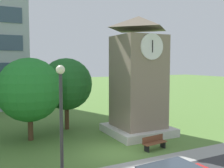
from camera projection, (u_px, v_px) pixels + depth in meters
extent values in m
plane|color=#567F38|center=(116.00, 153.00, 16.38)|extent=(160.00, 160.00, 0.00)
cube|color=#9E9E99|center=(137.00, 167.00, 14.22)|extent=(120.00, 1.60, 0.01)
cube|color=gray|center=(138.00, 85.00, 20.56)|extent=(3.49, 3.49, 7.82)
cube|color=beige|center=(138.00, 130.00, 20.86)|extent=(4.71, 4.71, 0.60)
pyramid|color=#6A5D4D|center=(139.00, 23.00, 20.16)|extent=(3.84, 3.84, 1.00)
cylinder|color=white|center=(152.00, 46.00, 18.71)|extent=(1.92, 0.12, 1.92)
cylinder|color=white|center=(157.00, 48.00, 21.13)|extent=(0.12, 1.92, 1.92)
cube|color=black|center=(152.00, 44.00, 18.64)|extent=(0.06, 0.08, 0.58)
cube|color=black|center=(153.00, 46.00, 18.64)|extent=(0.05, 0.06, 0.86)
cube|color=brown|center=(155.00, 143.00, 16.98)|extent=(1.85, 0.70, 0.06)
cube|color=brown|center=(153.00, 139.00, 17.15)|extent=(1.79, 0.28, 0.40)
cube|color=black|center=(147.00, 148.00, 16.60)|extent=(0.13, 0.44, 0.45)
cube|color=black|center=(163.00, 144.00, 17.40)|extent=(0.13, 0.44, 0.45)
cylinder|color=#333338|center=(62.00, 139.00, 10.50)|extent=(0.14, 0.14, 5.26)
sphere|color=#F2EFCC|center=(60.00, 70.00, 10.27)|extent=(0.36, 0.36, 0.36)
cylinder|color=#513823|center=(67.00, 116.00, 22.17)|extent=(0.38, 0.38, 2.36)
sphere|color=#216427|center=(66.00, 84.00, 21.94)|extent=(4.40, 4.40, 4.40)
cylinder|color=#513823|center=(31.00, 126.00, 19.03)|extent=(0.38, 0.38, 2.11)
sphere|color=#25812D|center=(30.00, 90.00, 18.80)|extent=(4.68, 4.68, 4.68)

